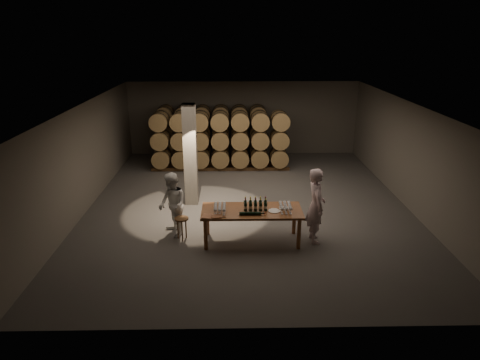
{
  "coord_description": "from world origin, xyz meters",
  "views": [
    {
      "loc": [
        -0.5,
        -12.64,
        5.3
      ],
      "look_at": [
        -0.27,
        -0.74,
        1.1
      ],
      "focal_mm": 32.0,
      "sensor_mm": 36.0,
      "label": 1
    }
  ],
  "objects_px": {
    "tasting_table": "(252,214)",
    "bottle_cluster": "(255,205)",
    "notebook_near": "(217,217)",
    "person_man": "(316,206)",
    "stool": "(182,222)",
    "person_woman": "(172,205)",
    "plate": "(274,211)"
  },
  "relations": [
    {
      "from": "bottle_cluster",
      "to": "person_woman",
      "type": "relative_size",
      "value": 0.34
    },
    {
      "from": "person_man",
      "to": "tasting_table",
      "type": "bearing_deg",
      "value": 86.07
    },
    {
      "from": "plate",
      "to": "person_man",
      "type": "bearing_deg",
      "value": 5.04
    },
    {
      "from": "person_man",
      "to": "person_woman",
      "type": "height_order",
      "value": "person_man"
    },
    {
      "from": "tasting_table",
      "to": "bottle_cluster",
      "type": "distance_m",
      "value": 0.24
    },
    {
      "from": "bottle_cluster",
      "to": "person_man",
      "type": "distance_m",
      "value": 1.56
    },
    {
      "from": "plate",
      "to": "person_woman",
      "type": "xyz_separation_m",
      "value": [
        -2.68,
        0.51,
        -0.03
      ]
    },
    {
      "from": "notebook_near",
      "to": "person_man",
      "type": "bearing_deg",
      "value": 0.98
    },
    {
      "from": "bottle_cluster",
      "to": "plate",
      "type": "xyz_separation_m",
      "value": [
        0.48,
        -0.11,
        -0.11
      ]
    },
    {
      "from": "stool",
      "to": "person_man",
      "type": "height_order",
      "value": "person_man"
    },
    {
      "from": "person_woman",
      "to": "tasting_table",
      "type": "bearing_deg",
      "value": 52.23
    },
    {
      "from": "plate",
      "to": "bottle_cluster",
      "type": "bearing_deg",
      "value": 167.58
    },
    {
      "from": "plate",
      "to": "stool",
      "type": "bearing_deg",
      "value": 174.17
    },
    {
      "from": "tasting_table",
      "to": "bottle_cluster",
      "type": "relative_size",
      "value": 4.31
    },
    {
      "from": "person_woman",
      "to": "stool",
      "type": "bearing_deg",
      "value": 18.12
    },
    {
      "from": "person_man",
      "to": "person_woman",
      "type": "xyz_separation_m",
      "value": [
        -3.76,
        0.42,
        -0.13
      ]
    },
    {
      "from": "plate",
      "to": "stool",
      "type": "distance_m",
      "value": 2.46
    },
    {
      "from": "notebook_near",
      "to": "person_man",
      "type": "height_order",
      "value": "person_man"
    },
    {
      "from": "plate",
      "to": "notebook_near",
      "type": "relative_size",
      "value": 1.26
    },
    {
      "from": "person_woman",
      "to": "bottle_cluster",
      "type": "bearing_deg",
      "value": 52.98
    },
    {
      "from": "notebook_near",
      "to": "person_man",
      "type": "relative_size",
      "value": 0.12
    },
    {
      "from": "bottle_cluster",
      "to": "tasting_table",
      "type": "bearing_deg",
      "value": -173.37
    },
    {
      "from": "tasting_table",
      "to": "person_woman",
      "type": "distance_m",
      "value": 2.15
    },
    {
      "from": "plate",
      "to": "stool",
      "type": "xyz_separation_m",
      "value": [
        -2.42,
        0.25,
        -0.4
      ]
    },
    {
      "from": "stool",
      "to": "person_woman",
      "type": "bearing_deg",
      "value": 134.63
    },
    {
      "from": "plate",
      "to": "notebook_near",
      "type": "xyz_separation_m",
      "value": [
        -1.47,
        -0.34,
        0.01
      ]
    },
    {
      "from": "person_woman",
      "to": "person_man",
      "type": "bearing_deg",
      "value": 57.15
    },
    {
      "from": "notebook_near",
      "to": "tasting_table",
      "type": "bearing_deg",
      "value": 17.1
    },
    {
      "from": "tasting_table",
      "to": "person_man",
      "type": "height_order",
      "value": "person_man"
    },
    {
      "from": "bottle_cluster",
      "to": "plate",
      "type": "relative_size",
      "value": 1.96
    },
    {
      "from": "notebook_near",
      "to": "person_woman",
      "type": "bearing_deg",
      "value": 136.29
    },
    {
      "from": "tasting_table",
      "to": "bottle_cluster",
      "type": "xyz_separation_m",
      "value": [
        0.09,
        0.01,
        0.22
      ]
    }
  ]
}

